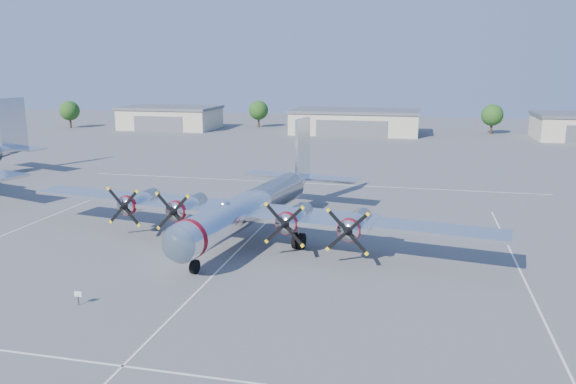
% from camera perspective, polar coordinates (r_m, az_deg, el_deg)
% --- Properties ---
extents(ground, '(260.00, 260.00, 0.00)m').
position_cam_1_polar(ground, '(49.74, -3.97, -4.83)').
color(ground, '#505052').
rests_on(ground, ground).
extents(parking_lines, '(60.00, 50.08, 0.01)m').
position_cam_1_polar(parking_lines, '(48.15, -4.58, -5.43)').
color(parking_lines, silver).
rests_on(parking_lines, ground).
extents(hangar_west, '(22.60, 14.60, 5.40)m').
position_cam_1_polar(hangar_west, '(140.85, -11.84, 7.42)').
color(hangar_west, beige).
rests_on(hangar_west, ground).
extents(hangar_center, '(28.60, 14.60, 5.40)m').
position_cam_1_polar(hangar_center, '(128.63, 6.83, 7.12)').
color(hangar_center, beige).
rests_on(hangar_center, ground).
extents(tree_far_west, '(4.80, 4.80, 6.64)m').
position_cam_1_polar(tree_far_west, '(149.64, -21.31, 7.70)').
color(tree_far_west, '#382619').
rests_on(tree_far_west, ground).
extents(tree_west, '(4.80, 4.80, 6.64)m').
position_cam_1_polar(tree_west, '(141.25, -3.01, 8.29)').
color(tree_west, '#382619').
rests_on(tree_west, ground).
extents(tree_east, '(4.80, 4.80, 6.64)m').
position_cam_1_polar(tree_east, '(134.68, 20.04, 7.34)').
color(tree_east, '#382619').
rests_on(tree_east, ground).
extents(main_bomber_b29, '(46.95, 35.61, 9.50)m').
position_cam_1_polar(main_bomber_b29, '(50.69, -3.51, -4.48)').
color(main_bomber_b29, silver).
rests_on(main_bomber_b29, ground).
extents(info_placard, '(0.49, 0.08, 0.94)m').
position_cam_1_polar(info_placard, '(38.68, -20.56, -9.82)').
color(info_placard, black).
rests_on(info_placard, ground).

